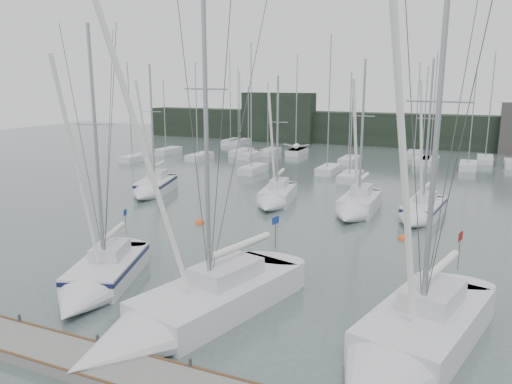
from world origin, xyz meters
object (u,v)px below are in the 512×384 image
at_px(sailboat_near_center, 176,317).
at_px(buoy_c, 200,224).
at_px(sailboat_near_right, 405,349).
at_px(sailboat_mid_b, 274,199).
at_px(buoy_b, 403,239).
at_px(sailboat_mid_a, 152,188).
at_px(sailboat_near_left, 96,281).
at_px(sailboat_mid_c, 356,208).
at_px(sailboat_mid_d, 420,213).

distance_m(sailboat_near_center, buoy_c, 15.53).
height_order(sailboat_near_right, sailboat_mid_b, sailboat_near_right).
bearing_deg(buoy_b, buoy_c, -171.13).
relative_size(sailboat_mid_a, buoy_b, 19.58).
distance_m(sailboat_near_left, sailboat_near_center, 5.79).
relative_size(sailboat_mid_a, sailboat_mid_c, 0.99).
relative_size(sailboat_near_right, sailboat_mid_d, 1.28).
height_order(sailboat_near_right, sailboat_mid_d, sailboat_near_right).
bearing_deg(sailboat_mid_a, sailboat_mid_b, -11.65).
height_order(sailboat_near_left, buoy_c, sailboat_near_left).
bearing_deg(buoy_b, sailboat_mid_b, 155.40).
distance_m(sailboat_near_left, sailboat_mid_a, 20.85).
relative_size(sailboat_near_center, sailboat_mid_c, 1.34).
bearing_deg(sailboat_near_right, sailboat_mid_a, 156.02).
bearing_deg(sailboat_near_center, sailboat_mid_b, 115.90).
xyz_separation_m(sailboat_mid_a, sailboat_mid_d, (22.60, 1.05, -0.05)).
height_order(sailboat_mid_c, sailboat_mid_d, sailboat_mid_c).
bearing_deg(sailboat_mid_c, buoy_c, -145.19).
relative_size(sailboat_near_left, buoy_c, 20.16).
relative_size(sailboat_mid_b, buoy_b, 17.93).
bearing_deg(sailboat_mid_a, sailboat_mid_d, -13.86).
distance_m(sailboat_near_right, sailboat_mid_c, 20.37).
height_order(sailboat_mid_b, sailboat_mid_c, sailboat_mid_c).
distance_m(sailboat_mid_b, buoy_b, 11.93).
bearing_deg(sailboat_mid_c, sailboat_near_right, -72.51).
relative_size(sailboat_mid_b, sailboat_mid_d, 0.91).
xyz_separation_m(sailboat_near_right, sailboat_mid_b, (-12.93, 19.80, -0.08)).
height_order(sailboat_near_center, sailboat_mid_c, sailboat_near_center).
bearing_deg(sailboat_mid_a, buoy_b, -26.75).
height_order(sailboat_mid_d, buoy_c, sailboat_mid_d).
distance_m(sailboat_mid_b, sailboat_mid_d, 11.29).
bearing_deg(sailboat_near_right, sailboat_mid_c, 121.52).
height_order(sailboat_near_left, sailboat_mid_c, sailboat_near_left).
bearing_deg(sailboat_mid_d, sailboat_near_left, -116.74).
relative_size(sailboat_near_left, sailboat_near_center, 0.82).
xyz_separation_m(sailboat_mid_d, buoy_c, (-14.12, -7.18, -0.55)).
xyz_separation_m(sailboat_mid_c, buoy_b, (4.09, -4.57, -0.59)).
distance_m(sailboat_mid_c, buoy_b, 6.16).
distance_m(sailboat_near_right, sailboat_mid_b, 23.65).
xyz_separation_m(sailboat_near_left, sailboat_mid_b, (1.41, 19.31, -0.01)).
bearing_deg(sailboat_mid_d, buoy_c, -146.58).
height_order(sailboat_near_left, sailboat_mid_a, sailboat_near_left).
xyz_separation_m(sailboat_mid_b, buoy_c, (-2.83, -7.09, -0.54)).
xyz_separation_m(sailboat_near_center, sailboat_mid_b, (-4.15, 20.96, -0.04)).
bearing_deg(sailboat_near_left, sailboat_near_right, -21.59).
xyz_separation_m(sailboat_near_left, sailboat_near_center, (5.56, -1.64, 0.04)).
bearing_deg(sailboat_mid_b, sailboat_near_right, -66.67).
distance_m(sailboat_near_left, sailboat_mid_c, 20.60).
relative_size(sailboat_near_right, buoy_b, 25.28).
bearing_deg(sailboat_near_left, sailboat_mid_d, 37.17).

